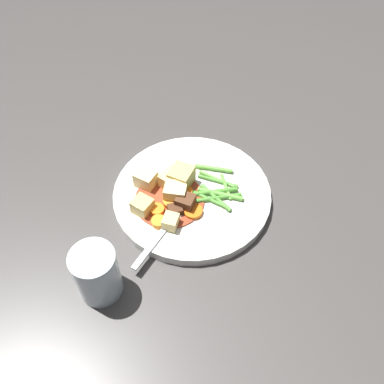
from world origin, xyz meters
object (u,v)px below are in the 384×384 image
(carrot_slice_0, at_px, (159,222))
(potato_chunk_3, at_px, (171,222))
(carrot_slice_2, at_px, (186,194))
(water_glass, at_px, (97,273))
(potato_chunk_0, at_px, (146,179))
(potato_chunk_2, at_px, (171,179))
(meat_chunk_0, at_px, (175,210))
(potato_chunk_4, at_px, (181,177))
(carrot_slice_4, at_px, (193,211))
(fork, at_px, (167,226))
(potato_chunk_5, at_px, (175,191))
(potato_chunk_1, at_px, (143,208))
(carrot_slice_3, at_px, (172,202))
(meat_chunk_2, at_px, (185,202))
(carrot_slice_1, at_px, (157,210))
(dinner_plate, at_px, (192,195))
(meat_chunk_1, at_px, (177,186))

(carrot_slice_0, distance_m, potato_chunk_3, 0.02)
(carrot_slice_2, bearing_deg, water_glass, 26.36)
(potato_chunk_0, distance_m, potato_chunk_2, 0.04)
(meat_chunk_0, bearing_deg, potato_chunk_4, -124.68)
(carrot_slice_4, height_order, water_glass, water_glass)
(fork, bearing_deg, potato_chunk_2, -118.97)
(potato_chunk_2, distance_m, potato_chunk_4, 0.02)
(carrot_slice_4, distance_m, potato_chunk_5, 0.05)
(potato_chunk_4, bearing_deg, potato_chunk_1, 19.38)
(potato_chunk_2, bearing_deg, potato_chunk_3, 65.11)
(potato_chunk_0, height_order, potato_chunk_4, potato_chunk_4)
(carrot_slice_3, xyz_separation_m, meat_chunk_0, (0.00, 0.02, 0.00))
(water_glass, bearing_deg, meat_chunk_0, -156.04)
(meat_chunk_0, distance_m, meat_chunk_2, 0.02)
(carrot_slice_0, xyz_separation_m, carrot_slice_1, (-0.01, -0.02, 0.00))
(carrot_slice_1, height_order, meat_chunk_0, meat_chunk_0)
(dinner_plate, bearing_deg, meat_chunk_0, 31.66)
(carrot_slice_1, xyz_separation_m, carrot_slice_3, (-0.03, -0.00, 0.00))
(carrot_slice_4, height_order, fork, carrot_slice_4)
(carrot_slice_3, distance_m, meat_chunk_1, 0.03)
(dinner_plate, height_order, potato_chunk_2, potato_chunk_2)
(carrot_slice_2, bearing_deg, carrot_slice_3, 9.58)
(potato_chunk_0, height_order, meat_chunk_0, potato_chunk_0)
(carrot_slice_1, relative_size, carrot_slice_2, 0.97)
(carrot_slice_1, height_order, carrot_slice_3, same)
(carrot_slice_4, bearing_deg, meat_chunk_1, -86.10)
(potato_chunk_3, height_order, potato_chunk_4, potato_chunk_4)
(carrot_slice_3, bearing_deg, carrot_slice_4, 127.03)
(potato_chunk_5, height_order, fork, potato_chunk_5)
(carrot_slice_3, relative_size, fork, 0.20)
(carrot_slice_0, relative_size, carrot_slice_3, 0.80)
(potato_chunk_4, height_order, water_glass, water_glass)
(dinner_plate, xyz_separation_m, fork, (0.07, 0.05, 0.01))
(carrot_slice_0, distance_m, potato_chunk_0, 0.09)
(carrot_slice_2, distance_m, carrot_slice_4, 0.04)
(carrot_slice_1, height_order, potato_chunk_2, potato_chunk_2)
(potato_chunk_1, bearing_deg, carrot_slice_1, 155.48)
(carrot_slice_2, distance_m, potato_chunk_4, 0.03)
(potato_chunk_2, xyz_separation_m, potato_chunk_4, (-0.02, 0.01, 0.00))
(carrot_slice_0, xyz_separation_m, potato_chunk_0, (-0.01, -0.09, 0.01))
(meat_chunk_2, relative_size, fork, 0.19)
(dinner_plate, xyz_separation_m, meat_chunk_1, (0.02, -0.02, 0.02))
(potato_chunk_4, relative_size, meat_chunk_0, 1.68)
(potato_chunk_0, distance_m, water_glass, 0.20)
(meat_chunk_2, bearing_deg, meat_chunk_1, -93.13)
(potato_chunk_1, height_order, meat_chunk_2, same)
(potato_chunk_2, relative_size, meat_chunk_0, 1.59)
(potato_chunk_4, bearing_deg, carrot_slice_0, 41.26)
(potato_chunk_3, bearing_deg, dinner_plate, -142.08)
(potato_chunk_3, xyz_separation_m, meat_chunk_1, (-0.04, -0.07, -0.00))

